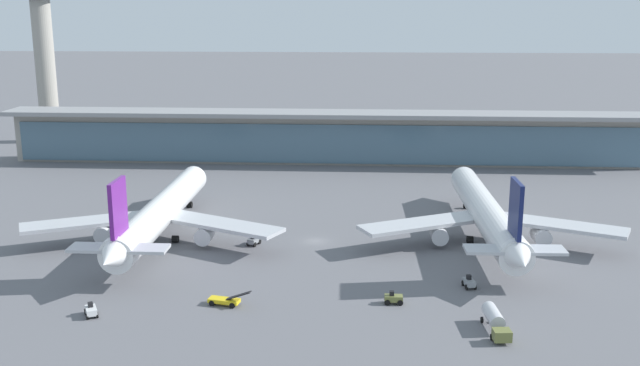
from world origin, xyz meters
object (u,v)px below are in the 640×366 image
at_px(airliner_left_stand, 160,212).
at_px(service_truck_near_nose_white, 91,310).
at_px(service_truck_at_far_stand_olive, 394,298).
at_px(control_tower, 43,43).
at_px(airliner_centre_stand, 487,214).
at_px(service_truck_under_wing_grey, 254,240).
at_px(service_truck_on_taxiway_olive, 495,320).
at_px(service_truck_mid_apron_grey, 469,282).
at_px(service_truck_by_tail_yellow, 225,300).

distance_m(airliner_left_stand, service_truck_near_nose_white, 36.93).
bearing_deg(airliner_left_stand, service_truck_at_far_stand_olive, -33.42).
xyz_separation_m(service_truck_at_far_stand_olive, control_tower, (-110.61, 133.01, 31.77)).
distance_m(airliner_centre_stand, service_truck_at_far_stand_olive, 37.84).
distance_m(service_truck_under_wing_grey, service_truck_on_taxiway_olive, 53.64).
xyz_separation_m(airliner_centre_stand, service_truck_at_far_stand_olive, (-19.03, -32.38, -4.65)).
bearing_deg(service_truck_on_taxiway_olive, airliner_centre_stand, 82.92).
bearing_deg(service_truck_at_far_stand_olive, service_truck_near_nose_white, -170.66).
xyz_separation_m(airliner_centre_stand, control_tower, (-129.64, 100.63, 27.12)).
xyz_separation_m(service_truck_under_wing_grey, service_truck_mid_apron_grey, (38.25, -19.66, 0.00)).
height_order(service_truck_mid_apron_grey, service_truck_by_tail_yellow, service_truck_by_tail_yellow).
bearing_deg(service_truck_at_far_stand_olive, service_truck_by_tail_yellow, -175.16).
distance_m(service_truck_by_tail_yellow, service_truck_on_taxiway_olive, 40.21).
relative_size(service_truck_under_wing_grey, control_tower, 0.05).
bearing_deg(airliner_left_stand, service_truck_on_taxiway_olive, -33.36).
distance_m(service_truck_by_tail_yellow, service_truck_at_far_stand_olive, 25.82).
distance_m(airliner_centre_stand, control_tower, 166.34).
xyz_separation_m(airliner_left_stand, control_tower, (-66.27, 103.75, 27.12)).
xyz_separation_m(airliner_left_stand, service_truck_under_wing_grey, (18.63, -2.14, -4.65)).
xyz_separation_m(airliner_left_stand, service_truck_near_nose_white, (-0.47, -36.63, -4.65)).
xyz_separation_m(service_truck_mid_apron_grey, service_truck_at_far_stand_olive, (-12.54, -7.46, 0.00)).
relative_size(service_truck_under_wing_grey, service_truck_at_far_stand_olive, 1.14).
height_order(airliner_left_stand, service_truck_by_tail_yellow, airliner_left_stand).
distance_m(airliner_centre_stand, service_truck_on_taxiway_olive, 41.95).
bearing_deg(control_tower, airliner_left_stand, -57.43).
relative_size(airliner_centre_stand, control_tower, 1.10).
distance_m(airliner_left_stand, control_tower, 126.06).
bearing_deg(airliner_centre_stand, service_truck_on_taxiway_olive, -97.08).
relative_size(airliner_left_stand, control_tower, 1.10).
relative_size(service_truck_near_nose_white, service_truck_by_tail_yellow, 0.48).
height_order(airliner_centre_stand, service_truck_mid_apron_grey, airliner_centre_stand).
xyz_separation_m(airliner_left_stand, service_truck_mid_apron_grey, (56.88, -21.81, -4.65)).
height_order(service_truck_near_nose_white, service_truck_under_wing_grey, same).
distance_m(airliner_centre_stand, service_truck_near_nose_white, 75.34).
distance_m(service_truck_mid_apron_grey, control_tower, 178.72).
bearing_deg(airliner_centre_stand, service_truck_mid_apron_grey, -104.59).
bearing_deg(service_truck_at_far_stand_olive, control_tower, 129.75).
bearing_deg(control_tower, service_truck_on_taxiway_olive, -48.78).
height_order(service_truck_mid_apron_grey, service_truck_at_far_stand_olive, same).
xyz_separation_m(airliner_left_stand, service_truck_by_tail_yellow, (18.61, -31.44, -4.72)).
relative_size(service_truck_mid_apron_grey, service_truck_on_taxiway_olive, 0.36).
bearing_deg(service_truck_on_taxiway_olive, service_truck_at_far_stand_olive, 146.83).
height_order(service_truck_mid_apron_grey, service_truck_on_taxiway_olive, service_truck_on_taxiway_olive).
bearing_deg(airliner_left_stand, service_truck_by_tail_yellow, -59.37).
distance_m(airliner_left_stand, service_truck_at_far_stand_olive, 53.33).
bearing_deg(service_truck_near_nose_white, service_truck_on_taxiway_olive, -1.66).
bearing_deg(service_truck_near_nose_white, service_truck_by_tail_yellow, 15.22).
bearing_deg(control_tower, airliner_centre_stand, -37.82).
height_order(airliner_centre_stand, service_truck_on_taxiway_olive, airliner_centre_stand).
distance_m(service_truck_mid_apron_grey, service_truck_by_tail_yellow, 39.46).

